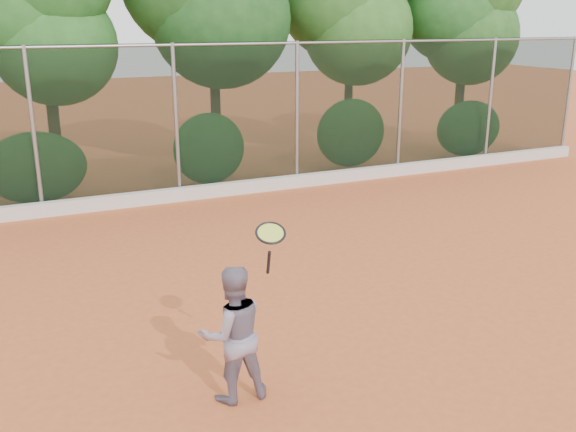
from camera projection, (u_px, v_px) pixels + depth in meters
name	position (u px, v px, depth m)	size (l,w,h in m)	color
ground	(318.00, 322.00, 8.81)	(80.00, 80.00, 0.00)	#C35C2E
concrete_curb	(182.00, 194.00, 14.68)	(24.00, 0.20, 0.30)	beige
tennis_player	(233.00, 334.00, 6.84)	(0.75, 0.58, 1.54)	slate
chainlink_fence	(176.00, 118.00, 14.34)	(24.09, 0.09, 3.50)	black
foliage_backdrop	(125.00, 1.00, 15.09)	(23.70, 3.63, 7.55)	#433019
tennis_racket	(270.00, 236.00, 6.66)	(0.39, 0.37, 0.59)	black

